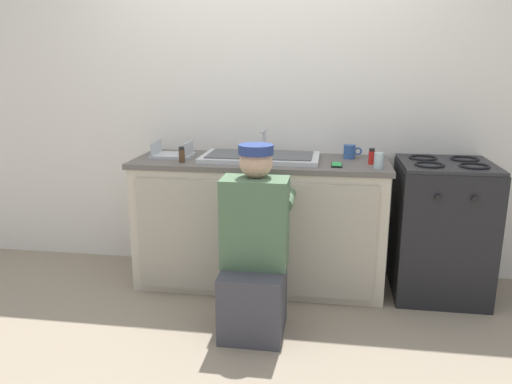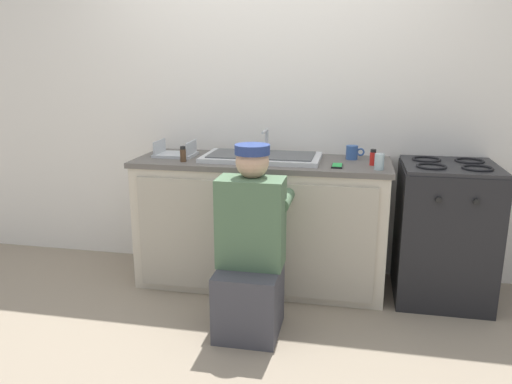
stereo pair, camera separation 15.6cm
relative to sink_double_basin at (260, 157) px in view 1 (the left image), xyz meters
name	(u,v)px [view 1 (the left image)]	position (x,y,z in m)	size (l,w,h in m)	color
ground_plane	(254,299)	(0.00, -0.30, -0.92)	(12.00, 12.00, 0.00)	gray
back_wall	(267,104)	(0.00, 0.35, 0.33)	(6.00, 0.10, 2.50)	silver
counter_cabinet	(260,225)	(0.00, -0.01, -0.49)	(1.71, 0.62, 0.87)	beige
countertop	(260,162)	(0.00, 0.00, -0.04)	(1.75, 0.62, 0.04)	#5B5651
sink_double_basin	(260,157)	(0.00, 0.00, 0.00)	(0.80, 0.44, 0.19)	silver
stove_range	(441,229)	(1.23, 0.00, -0.46)	(0.60, 0.62, 0.93)	black
plumber_person	(254,256)	(0.06, -0.68, -0.46)	(0.42, 0.61, 1.10)	#3F3F47
dish_rack_tray	(173,153)	(-0.63, 0.00, 0.01)	(0.28, 0.22, 0.11)	#B2B7BC
coffee_mug	(350,152)	(0.61, 0.13, 0.03)	(0.13, 0.08, 0.09)	#335699
spice_bottle_red	(372,156)	(0.74, -0.05, 0.03)	(0.04, 0.04, 0.10)	red
cell_phone	(337,165)	(0.52, -0.14, -0.01)	(0.07, 0.14, 0.01)	black
spice_bottle_pepper	(182,155)	(-0.50, -0.18, 0.03)	(0.04, 0.04, 0.10)	#513823
water_glass	(379,161)	(0.78, -0.19, 0.03)	(0.06, 0.06, 0.10)	#ADC6CC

